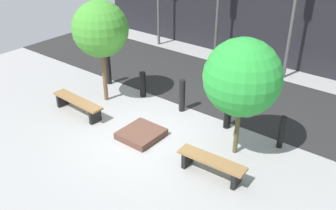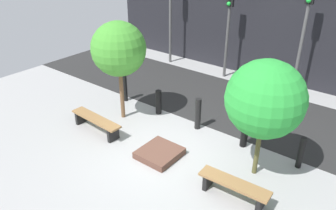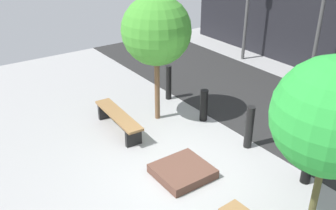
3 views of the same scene
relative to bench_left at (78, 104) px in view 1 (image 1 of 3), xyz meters
The scene contains 13 objects.
ground_plane 2.43m from the bench_left, ahead, with size 18.00×18.00×0.00m, color #989898.
road_strip 4.90m from the bench_left, 60.70° to the left, with size 18.00×3.81×0.01m, color #272727.
building_facade 8.12m from the bench_left, 72.55° to the left, with size 16.20×0.50×3.80m, color black.
bench_left is the anchor object (origin of this frame).
bench_right 4.78m from the bench_left, ahead, with size 1.70×0.48×0.46m.
planter_bed 2.41m from the bench_left, ahead, with size 1.04×1.09×0.19m, color brown.
tree_behind_left_bench 2.34m from the bench_left, 90.00° to the left, with size 1.71×1.71×3.24m.
tree_behind_right_bench 5.23m from the bench_left, 13.74° to the left, with size 1.87×1.87×3.07m.
bollard_far_left 2.26m from the bench_left, 111.25° to the left, with size 0.17×0.17×1.03m, color black.
bollard_left 2.25m from the bench_left, 69.53° to the left, with size 0.21×0.21×0.86m, color black.
bollard_center 3.19m from the bench_left, 41.36° to the left, with size 0.19×0.19×1.04m, color black.
bollard_right 4.52m from the bench_left, 27.78° to the left, with size 0.21×0.21×1.06m, color black.
bollard_far_right 5.98m from the bench_left, 20.60° to the left, with size 0.16×0.16×0.92m, color black.
Camera 1 is at (5.93, -6.46, 5.74)m, focal length 40.00 mm.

